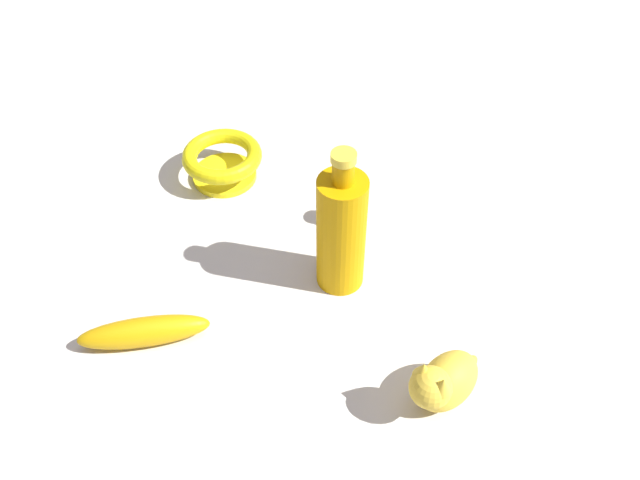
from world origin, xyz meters
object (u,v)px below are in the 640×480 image
Objects in this scene: banana at (144,332)px; bottle_tall at (341,231)px; bowl at (223,160)px; cat_figurine at (443,382)px; nail_polish_jar at (339,211)px.

banana is 0.75× the size of bottle_tall.
cat_figurine is at bearing 49.12° from bowl.
nail_polish_jar is (-0.12, -0.03, -0.08)m from bottle_tall.
banana is at bearing 0.81° from bowl.
banana is 1.32× the size of bowl.
nail_polish_jar is (0.06, 0.21, -0.02)m from bowl.
bottle_tall is 0.24m from cat_figurine.
bottle_tall reaches higher than cat_figurine.
banana is 4.03× the size of nail_polish_jar.
bowl is at bearing -106.00° from nail_polish_jar.
cat_figurine is (0.17, 0.16, -0.05)m from bottle_tall.
bottle_tall reaches higher than bowl.
banana is 0.34m from bowl.
bottle_tall is at bearing 12.82° from nail_polish_jar.
cat_figurine reaches higher than nail_polish_jar.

